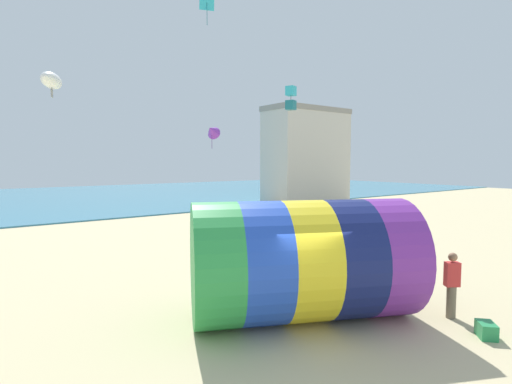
{
  "coord_description": "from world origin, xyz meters",
  "views": [
    {
      "loc": [
        -6.87,
        -7.26,
        4.13
      ],
      "look_at": [
        0.19,
        2.24,
        3.22
      ],
      "focal_mm": 28.0,
      "sensor_mm": 36.0,
      "label": 1
    }
  ],
  "objects_px": {
    "kite_purple_delta": "(212,131)",
    "kite_cyan_box": "(291,98)",
    "bystander_mid_beach": "(344,226)",
    "kite_white_parafoil": "(51,81)",
    "kite_handler": "(452,285)",
    "cooler_box": "(486,330)",
    "giant_inflatable_tube": "(303,260)",
    "bystander_near_water": "(311,231)"
  },
  "relations": [
    {
      "from": "kite_white_parafoil",
      "to": "bystander_near_water",
      "type": "bearing_deg",
      "value": 5.97
    },
    {
      "from": "giant_inflatable_tube",
      "to": "cooler_box",
      "type": "distance_m",
      "value": 4.56
    },
    {
      "from": "kite_white_parafoil",
      "to": "kite_cyan_box",
      "type": "xyz_separation_m",
      "value": [
        13.4,
        5.17,
        1.43
      ]
    },
    {
      "from": "kite_handler",
      "to": "bystander_mid_beach",
      "type": "bearing_deg",
      "value": 56.88
    },
    {
      "from": "bystander_near_water",
      "to": "giant_inflatable_tube",
      "type": "bearing_deg",
      "value": -135.78
    },
    {
      "from": "kite_handler",
      "to": "kite_purple_delta",
      "type": "relative_size",
      "value": 0.93
    },
    {
      "from": "kite_handler",
      "to": "kite_white_parafoil",
      "type": "relative_size",
      "value": 1.24
    },
    {
      "from": "kite_purple_delta",
      "to": "kite_cyan_box",
      "type": "distance_m",
      "value": 7.51
    },
    {
      "from": "giant_inflatable_tube",
      "to": "bystander_mid_beach",
      "type": "relative_size",
      "value": 4.06
    },
    {
      "from": "giant_inflatable_tube",
      "to": "kite_white_parafoil",
      "type": "relative_size",
      "value": 4.57
    },
    {
      "from": "giant_inflatable_tube",
      "to": "cooler_box",
      "type": "height_order",
      "value": "giant_inflatable_tube"
    },
    {
      "from": "kite_white_parafoil",
      "to": "cooler_box",
      "type": "relative_size",
      "value": 2.71
    },
    {
      "from": "bystander_mid_beach",
      "to": "cooler_box",
      "type": "xyz_separation_m",
      "value": [
        -6.06,
        -9.62,
        -0.62
      ]
    },
    {
      "from": "kite_cyan_box",
      "to": "bystander_mid_beach",
      "type": "distance_m",
      "value": 7.99
    },
    {
      "from": "giant_inflatable_tube",
      "to": "kite_purple_delta",
      "type": "height_order",
      "value": "kite_purple_delta"
    },
    {
      "from": "kite_purple_delta",
      "to": "cooler_box",
      "type": "bearing_deg",
      "value": -102.99
    },
    {
      "from": "bystander_mid_beach",
      "to": "kite_white_parafoil",
      "type": "bearing_deg",
      "value": -174.61
    },
    {
      "from": "giant_inflatable_tube",
      "to": "kite_purple_delta",
      "type": "relative_size",
      "value": 3.41
    },
    {
      "from": "kite_purple_delta",
      "to": "cooler_box",
      "type": "height_order",
      "value": "kite_purple_delta"
    },
    {
      "from": "kite_white_parafoil",
      "to": "bystander_mid_beach",
      "type": "distance_m",
      "value": 14.79
    },
    {
      "from": "kite_white_parafoil",
      "to": "bystander_near_water",
      "type": "relative_size",
      "value": 0.9
    },
    {
      "from": "kite_purple_delta",
      "to": "kite_cyan_box",
      "type": "height_order",
      "value": "kite_cyan_box"
    },
    {
      "from": "kite_handler",
      "to": "bystander_near_water",
      "type": "height_order",
      "value": "kite_handler"
    },
    {
      "from": "cooler_box",
      "to": "kite_handler",
      "type": "bearing_deg",
      "value": 65.44
    },
    {
      "from": "giant_inflatable_tube",
      "to": "bystander_near_water",
      "type": "height_order",
      "value": "giant_inflatable_tube"
    },
    {
      "from": "kite_cyan_box",
      "to": "bystander_near_water",
      "type": "bearing_deg",
      "value": -119.24
    },
    {
      "from": "giant_inflatable_tube",
      "to": "bystander_near_water",
      "type": "relative_size",
      "value": 4.11
    },
    {
      "from": "kite_purple_delta",
      "to": "kite_white_parafoil",
      "type": "distance_m",
      "value": 17.59
    },
    {
      "from": "kite_purple_delta",
      "to": "kite_cyan_box",
      "type": "xyz_separation_m",
      "value": [
        1.01,
        -7.3,
        1.46
      ]
    },
    {
      "from": "giant_inflatable_tube",
      "to": "bystander_near_water",
      "type": "xyz_separation_m",
      "value": [
        6.23,
        6.07,
        -0.77
      ]
    },
    {
      "from": "kite_purple_delta",
      "to": "kite_white_parafoil",
      "type": "xyz_separation_m",
      "value": [
        -12.4,
        -12.47,
        0.04
      ]
    },
    {
      "from": "kite_white_parafoil",
      "to": "kite_cyan_box",
      "type": "height_order",
      "value": "kite_cyan_box"
    },
    {
      "from": "kite_handler",
      "to": "giant_inflatable_tube",
      "type": "bearing_deg",
      "value": 143.84
    },
    {
      "from": "kite_purple_delta",
      "to": "kite_cyan_box",
      "type": "bearing_deg",
      "value": -82.16
    },
    {
      "from": "kite_purple_delta",
      "to": "kite_white_parafoil",
      "type": "height_order",
      "value": "kite_purple_delta"
    },
    {
      "from": "kite_purple_delta",
      "to": "bystander_mid_beach",
      "type": "relative_size",
      "value": 1.19
    },
    {
      "from": "kite_white_parafoil",
      "to": "cooler_box",
      "type": "xyz_separation_m",
      "value": [
        7.6,
        -8.33,
        -6.17
      ]
    },
    {
      "from": "giant_inflatable_tube",
      "to": "kite_handler",
      "type": "relative_size",
      "value": 3.69
    },
    {
      "from": "giant_inflatable_tube",
      "to": "kite_handler",
      "type": "height_order",
      "value": "giant_inflatable_tube"
    },
    {
      "from": "kite_cyan_box",
      "to": "bystander_mid_beach",
      "type": "bearing_deg",
      "value": -86.31
    },
    {
      "from": "kite_white_parafoil",
      "to": "bystander_near_water",
      "type": "xyz_separation_m",
      "value": [
        11.16,
        1.17,
        -5.56
      ]
    },
    {
      "from": "kite_purple_delta",
      "to": "bystander_near_water",
      "type": "xyz_separation_m",
      "value": [
        -1.23,
        -11.31,
        -5.52
      ]
    }
  ]
}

